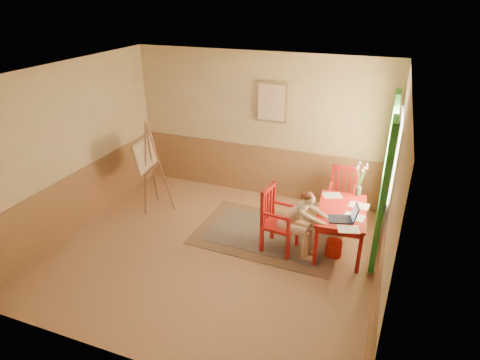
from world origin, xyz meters
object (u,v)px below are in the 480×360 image
at_px(table, 342,215).
at_px(figure, 298,220).
at_px(laptop, 345,217).
at_px(chair_left, 277,220).
at_px(chair_back, 342,196).
at_px(easel, 147,158).

height_order(table, figure, figure).
bearing_deg(laptop, table, 104.46).
height_order(chair_left, figure, figure).
bearing_deg(chair_back, table, -83.13).
distance_m(table, easel, 3.56).
relative_size(figure, easel, 0.65).
distance_m(chair_back, laptop, 1.21).
distance_m(chair_left, chair_back, 1.46).
height_order(chair_left, chair_back, chair_left).
height_order(chair_left, easel, easel).
distance_m(figure, laptop, 0.70).
xyz_separation_m(figure, laptop, (0.68, 0.07, 0.15)).
bearing_deg(easel, chair_back, 11.84).
bearing_deg(chair_back, chair_left, -124.53).
xyz_separation_m(table, figure, (-0.60, -0.37, -0.01)).
height_order(figure, laptop, figure).
relative_size(chair_back, easel, 0.59).
xyz_separation_m(chair_back, laptop, (0.18, -1.17, 0.26)).
distance_m(chair_back, figure, 1.34).
distance_m(chair_left, easel, 2.69).
xyz_separation_m(figure, easel, (-2.93, 0.52, 0.40)).
bearing_deg(chair_back, figure, -111.82).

